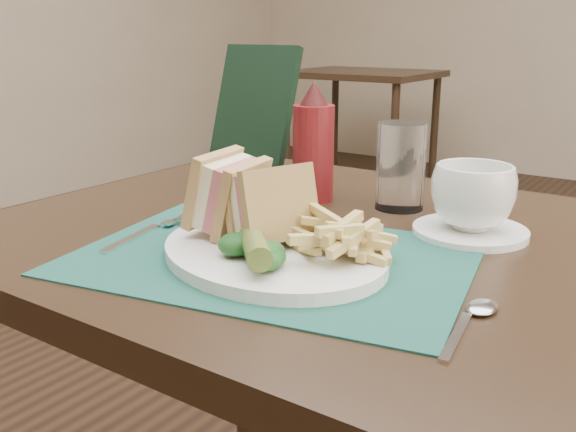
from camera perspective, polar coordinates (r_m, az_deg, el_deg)
The scene contains 15 objects.
table_bg_left at distance 4.35m, azimuth 6.53°, elevation 7.78°, with size 0.90×0.75×0.75m, color black, non-canonical shape.
placemat at distance 0.76m, azimuth -1.43°, elevation -3.69°, with size 0.46×0.33×0.00m, color #16493C.
plate at distance 0.76m, azimuth -1.29°, elevation -3.26°, with size 0.30×0.24×0.01m, color white, non-canonical shape.
sandwich_half_a at distance 0.81m, azimuth -6.66°, elevation 2.25°, with size 0.06×0.10×0.09m, color tan, non-canonical shape.
sandwich_half_b at distance 0.77m, azimuth -2.35°, elevation 1.39°, with size 0.06×0.09×0.09m, color tan, non-canonical shape.
kale_garnish at distance 0.70m, azimuth -3.13°, elevation -3.01°, with size 0.11×0.08×0.03m, color #153A18, non-canonical shape.
pickle_spear at distance 0.70m, azimuth -3.00°, elevation -2.42°, with size 0.03×0.03×0.12m, color #4A6024.
fries_pile at distance 0.72m, azimuth 4.52°, elevation -1.43°, with size 0.18×0.20×0.05m, color tan, non-canonical shape.
fork at distance 0.87m, azimuth -12.32°, elevation -1.17°, with size 0.03×0.17×0.01m, color silver, non-canonical shape.
spoon at distance 0.61m, azimuth 15.56°, elevation -9.14°, with size 0.03×0.15×0.01m, color silver, non-canonical shape.
saucer at distance 0.88m, azimuth 15.87°, elevation -1.33°, with size 0.15×0.15×0.01m, color white.
coffee_cup at distance 0.87m, azimuth 16.11°, elevation 1.66°, with size 0.11×0.11×0.09m, color white.
drinking_glass at distance 0.98m, azimuth 9.99°, elevation 4.37°, with size 0.07×0.07×0.13m, color white.
ketchup_bottle at distance 1.01m, azimuth 2.26°, elevation 6.60°, with size 0.06×0.06×0.19m, color maroon, non-canonical shape.
check_presenter at distance 1.11m, azimuth -3.15°, elevation 8.84°, with size 0.15×0.02×0.24m, color black.
Camera 1 is at (0.44, -1.22, 1.01)m, focal length 40.00 mm.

